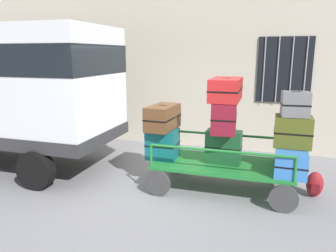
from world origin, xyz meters
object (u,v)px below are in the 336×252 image
Objects in this scene: suitcase_left_bottom at (163,144)px; suitcase_center_top at (295,104)px; suitcase_left_middle at (163,117)px; backpack at (315,184)px; van at (0,83)px; suitcase_midleft_middle at (224,116)px; suitcase_midleft_top at (226,89)px; suitcase_center_middle at (293,131)px; suitcase_midleft_bottom at (224,147)px; suitcase_center_bottom at (291,159)px; luggage_cart at (223,168)px.

suitcase_center_top is (2.21, 0.02, 0.83)m from suitcase_left_bottom.
suitcase_left_middle is 1.88× the size of backpack.
suitcase_left_bottom is 0.66× the size of suitcase_left_middle.
van is 4.75m from suitcase_midleft_middle.
van is at bearing -178.85° from backpack.
suitcase_midleft_top reaches higher than suitcase_center_top.
suitcase_left_middle reaches higher than backpack.
suitcase_center_middle is 1.36× the size of backpack.
suitcase_left_middle is 2.21m from suitcase_center_middle.
suitcase_left_middle reaches higher than suitcase_left_bottom.
suitcase_midleft_bottom reaches higher than suitcase_left_bottom.
suitcase_midleft_middle reaches higher than suitcase_left_bottom.
suitcase_center_top reaches higher than suitcase_center_bottom.
backpack is at bearing 24.23° from suitcase_center_bottom.
luggage_cart is at bearing -90.00° from suitcase_midleft_top.
suitcase_left_middle is at bearing -178.99° from suitcase_center_middle.
van is at bearing 179.33° from suitcase_center_bottom.
suitcase_left_middle is at bearing -0.87° from van.
suitcase_center_bottom reaches higher than luggage_cart.
backpack is at bearing 6.78° from suitcase_midleft_middle.
suitcase_left_bottom reaches higher than luggage_cart.
suitcase_midleft_bottom reaches higher than suitcase_center_bottom.
suitcase_center_top reaches higher than suitcase_center_middle.
suitcase_center_top is 1.45m from backpack.
van is at bearing 179.13° from suitcase_left_middle.
suitcase_midleft_middle is at bearing -90.00° from suitcase_midleft_top.
suitcase_left_bottom is 1.22× the size of suitcase_center_top.
suitcase_midleft_middle reaches higher than suitcase_center_middle.
suitcase_midleft_top reaches higher than suitcase_left_middle.
suitcase_midleft_bottom is at bearing 2.62° from suitcase_left_bottom.
luggage_cart is 2.98× the size of suitcase_left_middle.
luggage_cart is 1.16m from suitcase_left_bottom.
backpack is at bearing 18.27° from suitcase_center_middle.
backpack is at bearing 4.51° from suitcase_midleft_top.
suitcase_midleft_bottom is 0.62× the size of suitcase_center_bottom.
luggage_cart is 0.38m from suitcase_midleft_bottom.
suitcase_center_top is (1.10, -0.03, 0.81)m from suitcase_midleft_bottom.
suitcase_midleft_top reaches higher than suitcase_left_bottom.
suitcase_left_middle is 1.20m from suitcase_midleft_bottom.
suitcase_midleft_middle reaches higher than suitcase_left_middle.
van is 4.87× the size of suitcase_center_bottom.
suitcase_center_top is at bearing -1.43° from suitcase_midleft_bottom.
backpack is at bearing 1.15° from van.
suitcase_left_bottom is 0.87× the size of suitcase_midleft_bottom.
suitcase_midleft_top is 1.28m from suitcase_center_middle.
suitcase_center_bottom is 2.27× the size of suitcase_center_top.
suitcase_center_middle is at bearing 1.01° from suitcase_left_middle.
suitcase_left_middle is 1.85× the size of suitcase_center_top.
luggage_cart is 3.92× the size of suitcase_midleft_bottom.
suitcase_center_bottom is 0.90m from suitcase_center_top.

